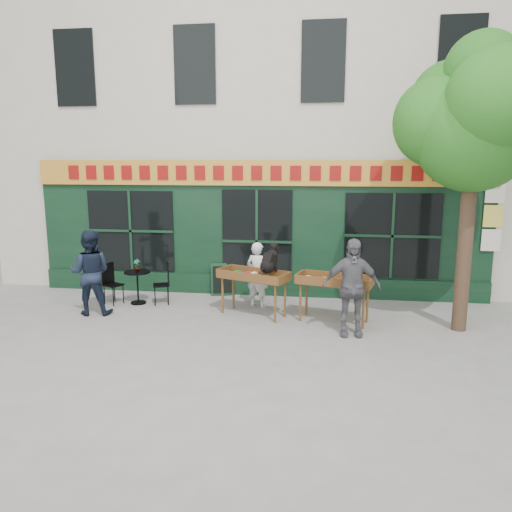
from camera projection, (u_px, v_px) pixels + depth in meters
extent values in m
plane|color=slate|center=(242.00, 325.00, 10.15)|extent=(80.00, 80.00, 0.00)
cube|color=beige|center=(273.00, 103.00, 15.04)|extent=(14.00, 7.00, 10.00)
cube|color=black|center=(258.00, 231.00, 12.20)|extent=(11.00, 0.16, 3.20)
cube|color=gold|center=(257.00, 173.00, 11.82)|extent=(11.00, 0.06, 0.60)
cube|color=maroon|center=(257.00, 173.00, 11.78)|extent=(9.60, 0.03, 0.34)
cube|color=black|center=(257.00, 285.00, 12.36)|extent=(11.00, 0.10, 0.50)
cube|color=black|center=(257.00, 241.00, 12.15)|extent=(1.70, 0.05, 2.50)
cube|color=black|center=(131.00, 231.00, 12.54)|extent=(2.20, 0.05, 2.00)
cube|color=black|center=(392.00, 236.00, 11.68)|extent=(2.20, 0.05, 2.00)
cube|color=silver|center=(491.00, 240.00, 11.38)|extent=(0.42, 0.02, 0.50)
cube|color=#E5D14C|center=(493.00, 216.00, 11.27)|extent=(0.42, 0.02, 0.50)
cube|color=silver|center=(495.00, 192.00, 11.17)|extent=(0.42, 0.02, 0.50)
cylinder|color=#382619|center=(465.00, 240.00, 9.52)|extent=(0.28, 0.28, 3.60)
sphere|color=#195E15|center=(474.00, 132.00, 9.15)|extent=(2.20, 2.20, 2.20)
sphere|color=#195E15|center=(510.00, 116.00, 9.29)|extent=(1.80, 1.80, 1.80)
sphere|color=#195E15|center=(438.00, 122.00, 9.38)|extent=(1.70, 1.70, 1.70)
sphere|color=#195E15|center=(499.00, 100.00, 8.44)|extent=(1.80, 1.80, 1.80)
sphere|color=#195E15|center=(451.00, 102.00, 9.66)|extent=(1.60, 1.60, 1.60)
sphere|color=#195E15|center=(483.00, 70.00, 9.02)|extent=(1.40, 1.40, 1.40)
cylinder|color=brown|center=(223.00, 295.00, 10.85)|extent=(0.05, 0.05, 0.80)
cylinder|color=brown|center=(275.00, 304.00, 10.21)|extent=(0.05, 0.05, 0.80)
cylinder|color=brown|center=(234.00, 291.00, 11.23)|extent=(0.05, 0.05, 0.80)
cylinder|color=brown|center=(285.00, 299.00, 10.58)|extent=(0.05, 0.05, 0.80)
cube|color=brown|center=(253.00, 278.00, 10.64)|extent=(1.61, 1.11, 0.05)
cube|color=brown|center=(246.00, 277.00, 10.38)|extent=(1.40, 0.61, 0.18)
cube|color=brown|center=(260.00, 272.00, 10.87)|extent=(1.40, 0.61, 0.18)
cube|color=brown|center=(253.00, 275.00, 10.63)|extent=(1.35, 0.87, 0.06)
imported|color=silver|center=(257.00, 275.00, 11.29)|extent=(0.64, 0.54, 1.49)
cylinder|color=brown|center=(300.00, 302.00, 10.32)|extent=(0.05, 0.05, 0.80)
cylinder|color=brown|center=(363.00, 310.00, 9.82)|extent=(0.05, 0.05, 0.80)
cylinder|color=brown|center=(307.00, 297.00, 10.71)|extent=(0.05, 0.05, 0.80)
cylinder|color=brown|center=(367.00, 304.00, 10.22)|extent=(0.05, 0.05, 0.80)
cube|color=brown|center=(334.00, 283.00, 10.19)|extent=(1.60, 0.94, 0.05)
cube|color=brown|center=(331.00, 283.00, 9.91)|extent=(1.46, 0.42, 0.18)
cube|color=brown|center=(338.00, 276.00, 10.44)|extent=(1.46, 0.42, 0.18)
cube|color=brown|center=(334.00, 280.00, 10.18)|extent=(1.36, 0.72, 0.06)
imported|color=#515155|center=(351.00, 287.00, 9.40)|extent=(1.14, 0.56, 1.87)
cylinder|color=black|center=(138.00, 303.00, 11.66)|extent=(0.36, 0.36, 0.03)
cylinder|color=black|center=(138.00, 288.00, 11.59)|extent=(0.04, 0.04, 0.72)
cylinder|color=black|center=(137.00, 272.00, 11.52)|extent=(0.60, 0.60, 0.03)
cube|color=black|center=(113.00, 285.00, 11.55)|extent=(0.48, 0.48, 0.03)
cube|color=black|center=(108.00, 274.00, 11.60)|extent=(0.18, 0.34, 0.50)
cylinder|color=black|center=(113.00, 297.00, 11.39)|extent=(0.02, 0.02, 0.44)
cylinder|color=black|center=(123.00, 294.00, 11.64)|extent=(0.02, 0.02, 0.44)
cylinder|color=black|center=(104.00, 295.00, 11.55)|extent=(0.02, 0.02, 0.44)
cylinder|color=black|center=(114.00, 292.00, 11.80)|extent=(0.02, 0.02, 0.44)
cube|color=black|center=(161.00, 285.00, 11.55)|extent=(0.46, 0.46, 0.03)
cube|color=black|center=(168.00, 274.00, 11.54)|extent=(0.15, 0.35, 0.50)
cylinder|color=black|center=(155.00, 293.00, 11.71)|extent=(0.02, 0.02, 0.44)
cylinder|color=black|center=(155.00, 297.00, 11.42)|extent=(0.02, 0.02, 0.44)
cylinder|color=black|center=(168.00, 293.00, 11.77)|extent=(0.02, 0.02, 0.44)
cylinder|color=black|center=(168.00, 296.00, 11.48)|extent=(0.02, 0.02, 0.44)
imported|color=gray|center=(137.00, 265.00, 11.49)|extent=(0.17, 0.13, 0.29)
imported|color=black|center=(90.00, 273.00, 10.71)|extent=(1.00, 0.84, 1.84)
cube|color=black|center=(222.00, 279.00, 12.33)|extent=(0.59, 0.32, 0.79)
cube|color=black|center=(222.00, 279.00, 12.31)|extent=(0.49, 0.28, 0.65)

